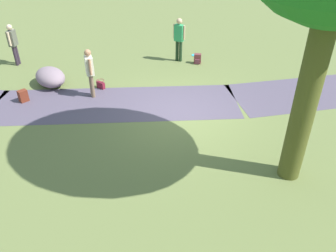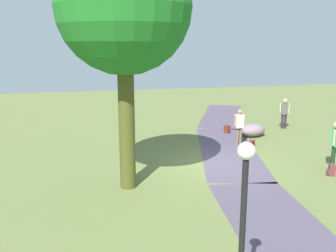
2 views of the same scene
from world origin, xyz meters
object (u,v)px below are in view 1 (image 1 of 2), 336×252
Objects in this scene: man_near_boulder at (179,37)px; lawn_boulder at (50,77)px; woman_with_handbag at (90,70)px; spare_backpack_on_lawn at (197,59)px; passerby_on_path at (13,42)px; frisbee_on_grass at (194,55)px; handbag_on_grass at (101,85)px; backpack_by_boulder at (23,96)px.

lawn_boulder is at bearing 7.17° from man_near_boulder.
woman_with_handbag is 4.14× the size of spare_backpack_on_lawn.
lawn_boulder is 0.99× the size of passerby_on_path.
woman_with_handbag reaches higher than frisbee_on_grass.
passerby_on_path reaches higher than frisbee_on_grass.
lawn_boulder is 6.13m from frisbee_on_grass.
frisbee_on_grass is at bearing 168.63° from passerby_on_path.
man_near_boulder is 1.08× the size of passerby_on_path.
woman_with_handbag is 4.39× the size of handbag_on_grass.
frisbee_on_grass is at bearing -164.29° from backpack_by_boulder.
woman_with_handbag is (-1.29, 1.34, 0.64)m from lawn_boulder.
backpack_by_boulder is at bearing -9.51° from woman_with_handbag.
lawn_boulder is 6.81× the size of frisbee_on_grass.
backpack_by_boulder is 6.84m from spare_backpack_on_lawn.
spare_backpack_on_lawn is 1.67× the size of frisbee_on_grass.
passerby_on_path is at bearing -11.37° from frisbee_on_grass.
man_near_boulder is 4.43× the size of spare_backpack_on_lawn.
backpack_by_boulder is at bearing 2.67° from handbag_on_grass.
lawn_boulder is 1.35m from backpack_by_boulder.
man_near_boulder is 7.38× the size of frisbee_on_grass.
spare_backpack_on_lawn is (-6.75, -1.10, 0.00)m from backpack_by_boulder.
handbag_on_grass is (-1.65, 0.84, -0.18)m from lawn_boulder.
man_near_boulder reaches higher than woman_with_handbag.
man_near_boulder is 4.43× the size of backpack_by_boulder.
woman_with_handbag reaches higher than lawn_boulder.
lawn_boulder is 0.99× the size of woman_with_handbag.
man_near_boulder is at bearing 164.23° from passerby_on_path.
passerby_on_path is (2.48, -3.79, -0.01)m from woman_with_handbag.
woman_with_handbag is 2.39m from backpack_by_boulder.
frisbee_on_grass is at bearing -153.78° from woman_with_handbag.
man_near_boulder reaches higher than handbag_on_grass.
passerby_on_path is (1.18, -2.45, 0.63)m from lawn_boulder.
man_near_boulder is (-3.89, -1.99, 0.08)m from woman_with_handbag.
backpack_by_boulder is (-0.24, 3.41, -0.76)m from passerby_on_path.
lawn_boulder is at bearing 1.30° from spare_backpack_on_lawn.
woman_with_handbag is 0.94× the size of man_near_boulder.
man_near_boulder is (-5.18, -0.65, 0.72)m from lawn_boulder.
passerby_on_path is 4.36× the size of handbag_on_grass.
man_near_boulder is at bearing -157.03° from handbag_on_grass.
backpack_by_boulder is (6.12, 1.62, -0.84)m from man_near_boulder.
woman_with_handbag is at bearing 18.05° from spare_backpack_on_lawn.
frisbee_on_grass is (-7.22, 1.45, -0.94)m from passerby_on_path.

